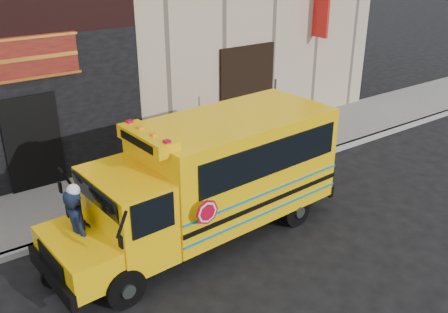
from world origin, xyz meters
TOP-DOWN VIEW (x-y plane):
  - ground at (0.00, 0.00)m, footprint 120.00×120.00m
  - curb at (0.00, 2.60)m, footprint 40.00×0.20m
  - sidewalk at (0.00, 4.10)m, footprint 40.00×3.00m
  - school_bus at (-0.55, 0.88)m, footprint 7.02×2.68m
  - sign_pole at (2.94, 2.79)m, footprint 0.12×0.23m
  - bicycle at (-3.61, 1.00)m, footprint 1.81×0.55m
  - cyclist at (-3.65, 0.99)m, footprint 0.53×0.76m

SIDE VIEW (x-z plane):
  - ground at x=0.00m, z-range 0.00..0.00m
  - curb at x=0.00m, z-range 0.00..0.15m
  - sidewalk at x=0.00m, z-range 0.00..0.15m
  - bicycle at x=-3.61m, z-range 0.00..1.08m
  - cyclist at x=-3.65m, z-range 0.00..1.99m
  - school_bus at x=-0.55m, z-range 0.05..2.97m
  - sign_pole at x=2.94m, z-range 0.16..2.91m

